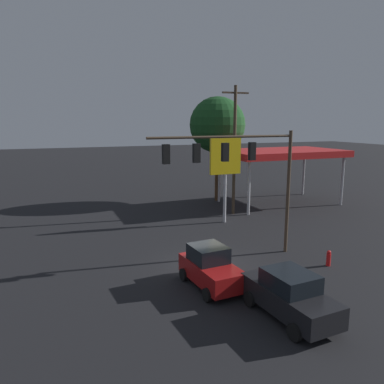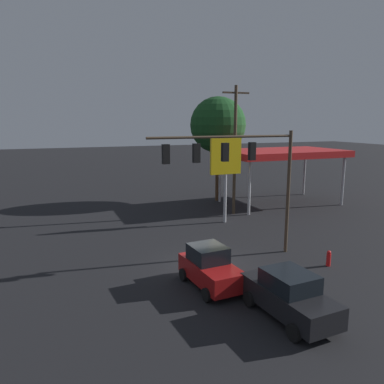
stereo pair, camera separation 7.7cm
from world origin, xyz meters
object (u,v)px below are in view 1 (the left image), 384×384
traffic_signal_assembly (237,163)px  sedan_waiting (289,295)px  street_tree (217,125)px  utility_pole (234,148)px  hatchback_crossing (210,268)px  fire_hydrant (329,258)px  price_sign (225,161)px

traffic_signal_assembly → sedan_waiting: 8.11m
street_tree → traffic_signal_assembly: bearing=68.1°
utility_pole → sedan_waiting: size_ratio=2.37×
hatchback_crossing → street_tree: 21.01m
traffic_signal_assembly → street_tree: bearing=-111.9°
traffic_signal_assembly → utility_pole: size_ratio=0.81×
street_tree → fire_hydrant: size_ratio=11.57×
traffic_signal_assembly → street_tree: 16.40m
street_tree → fire_hydrant: street_tree is taller
utility_pole → traffic_signal_assembly: bearing=62.5°
utility_pole → sedan_waiting: 17.88m
street_tree → sedan_waiting: bearing=71.6°
price_sign → street_tree: bearing=-111.4°
fire_hydrant → traffic_signal_assembly: bearing=-33.8°
street_tree → price_sign: bearing=68.6°
price_sign → utility_pole: bearing=-131.9°
utility_pole → hatchback_crossing: utility_pole is taller
traffic_signal_assembly → sedan_waiting: size_ratio=1.93×
sedan_waiting → hatchback_crossing: (1.74, -3.81, -0.00)m
fire_hydrant → price_sign: bearing=-83.4°
traffic_signal_assembly → fire_hydrant: size_ratio=9.86×
sedan_waiting → hatchback_crossing: hatchback_crossing is taller
street_tree → hatchback_crossing: bearing=63.4°
price_sign → sedan_waiting: (4.18, 13.98, -3.90)m
utility_pole → sedan_waiting: (6.12, 16.13, -4.68)m
traffic_signal_assembly → street_tree: (-6.07, -15.12, 1.88)m
traffic_signal_assembly → price_sign: bearing=-112.4°
price_sign → sedan_waiting: size_ratio=1.46×
traffic_signal_assembly → price_sign: size_ratio=1.32×
price_sign → traffic_signal_assembly: bearing=67.6°
utility_pole → price_sign: utility_pole is taller
traffic_signal_assembly → sedan_waiting: bearing=80.2°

